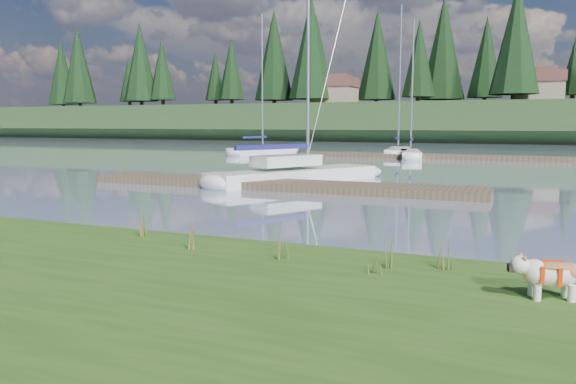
% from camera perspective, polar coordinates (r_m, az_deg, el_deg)
% --- Properties ---
extents(ground, '(200.00, 200.00, 0.00)m').
position_cam_1_polar(ground, '(41.24, 16.13, 3.23)').
color(ground, '#8493AC').
rests_on(ground, ground).
extents(bank, '(60.00, 9.00, 0.35)m').
position_cam_1_polar(bank, '(7.39, -22.18, -12.28)').
color(bank, '#2F4F19').
rests_on(bank, ground).
extents(ridge, '(200.00, 20.00, 5.00)m').
position_cam_1_polar(ridge, '(84.00, 19.87, 6.61)').
color(ridge, '#20371A').
rests_on(ridge, ground).
extents(bulldog, '(0.92, 0.54, 0.54)m').
position_cam_1_polar(bulldog, '(7.84, 25.09, -7.39)').
color(bulldog, silver).
rests_on(bulldog, bank).
extents(sailboat_main, '(5.96, 9.01, 13.26)m').
position_cam_1_polar(sailboat_main, '(24.64, 1.90, 2.09)').
color(sailboat_main, silver).
rests_on(sailboat_main, ground).
extents(dock_near, '(16.00, 2.00, 0.30)m').
position_cam_1_polar(dock_near, '(21.94, -1.31, 0.76)').
color(dock_near, '#4C3D2C').
rests_on(dock_near, ground).
extents(dock_far, '(26.00, 2.20, 0.30)m').
position_cam_1_polar(dock_far, '(41.03, 18.91, 3.32)').
color(dock_far, '#4C3D2C').
rests_on(dock_far, ground).
extents(sailboat_bg_0, '(3.67, 7.86, 11.26)m').
position_cam_1_polar(sailboat_bg_0, '(46.63, -2.03, 4.31)').
color(sailboat_bg_0, silver).
rests_on(sailboat_bg_0, ground).
extents(sailboat_bg_1, '(2.58, 7.87, 11.56)m').
position_cam_1_polar(sailboat_bg_1, '(45.45, 11.18, 4.12)').
color(sailboat_bg_1, silver).
rests_on(sailboat_bg_1, ground).
extents(sailboat_bg_2, '(2.71, 6.54, 9.83)m').
position_cam_1_polar(sailboat_bg_2, '(41.97, 12.30, 3.86)').
color(sailboat_bg_2, silver).
rests_on(sailboat_bg_2, ground).
extents(weed_0, '(0.17, 0.14, 0.68)m').
position_cam_1_polar(weed_0, '(9.95, -9.75, -4.18)').
color(weed_0, '#475B23').
rests_on(weed_0, bank).
extents(weed_1, '(0.17, 0.14, 0.58)m').
position_cam_1_polar(weed_1, '(9.14, -0.55, -5.35)').
color(weed_1, '#475B23').
rests_on(weed_1, bank).
extents(weed_2, '(0.17, 0.14, 0.65)m').
position_cam_1_polar(weed_2, '(8.75, 9.91, -5.83)').
color(weed_2, '#475B23').
rests_on(weed_2, bank).
extents(weed_3, '(0.17, 0.14, 0.64)m').
position_cam_1_polar(weed_3, '(11.25, -14.37, -3.08)').
color(weed_3, '#475B23').
rests_on(weed_3, bank).
extents(weed_4, '(0.17, 0.14, 0.38)m').
position_cam_1_polar(weed_4, '(8.38, 8.81, -7.15)').
color(weed_4, '#475B23').
rests_on(weed_4, bank).
extents(weed_5, '(0.17, 0.14, 0.56)m').
position_cam_1_polar(weed_5, '(8.87, 15.87, -6.06)').
color(weed_5, '#475B23').
rests_on(weed_5, bank).
extents(mud_lip, '(60.00, 0.50, 0.14)m').
position_cam_1_polar(mud_lip, '(10.82, -5.30, -6.25)').
color(mud_lip, '#33281C').
rests_on(mud_lip, ground).
extents(conifer_0, '(5.72, 5.72, 14.15)m').
position_cam_1_polar(conifer_0, '(98.83, -14.77, 12.69)').
color(conifer_0, '#382619').
rests_on(conifer_0, ridge).
extents(conifer_1, '(4.40, 4.40, 11.30)m').
position_cam_1_polar(conifer_1, '(93.83, -5.77, 12.36)').
color(conifer_1, '#382619').
rests_on(conifer_1, ridge).
extents(conifer_2, '(6.60, 6.60, 16.05)m').
position_cam_1_polar(conifer_2, '(85.09, 2.37, 14.47)').
color(conifer_2, '#382619').
rests_on(conifer_2, ridge).
extents(conifer_3, '(4.84, 4.84, 12.25)m').
position_cam_1_polar(conifer_3, '(84.70, 13.15, 13.10)').
color(conifer_3, '#382619').
rests_on(conifer_3, ridge).
extents(conifer_4, '(6.16, 6.16, 15.10)m').
position_cam_1_polar(conifer_4, '(77.59, 22.16, 14.36)').
color(conifer_4, '#382619').
rests_on(conifer_4, ridge).
extents(house_0, '(6.30, 5.30, 4.65)m').
position_cam_1_polar(house_0, '(85.38, 4.74, 10.23)').
color(house_0, gray).
rests_on(house_0, ridge).
extents(house_1, '(6.30, 5.30, 4.65)m').
position_cam_1_polar(house_1, '(81.99, 24.17, 9.78)').
color(house_1, gray).
rests_on(house_1, ridge).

